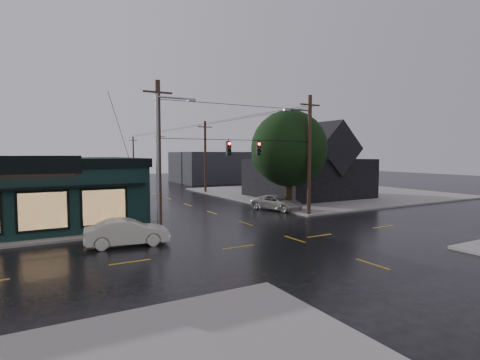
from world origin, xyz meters
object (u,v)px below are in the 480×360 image
utility_pole_ne (309,216)px  suv_silver (277,203)px  corner_tree (289,149)px  utility_pole_nw (160,231)px  sedan_cream (127,232)px

utility_pole_ne → suv_silver: size_ratio=2.02×
corner_tree → utility_pole_nw: size_ratio=0.90×
utility_pole_nw → sedan_cream: utility_pole_nw is taller
corner_tree → suv_silver: bearing=155.2°
corner_tree → sedan_cream: size_ratio=1.96×
utility_pole_nw → suv_silver: utility_pole_nw is taller
corner_tree → utility_pole_ne: size_ratio=0.90×
utility_pole_nw → utility_pole_ne: (13.00, 0.00, 0.00)m
utility_pole_ne → sedan_cream: 16.16m
corner_tree → suv_silver: size_ratio=1.83×
utility_pole_nw → suv_silver: size_ratio=2.02×
sedan_cream → corner_tree: bearing=-60.4°
suv_silver → utility_pole_ne: bearing=-103.0°
sedan_cream → suv_silver: bearing=-57.7°
utility_pole_ne → suv_silver: (-0.50, 3.98, 0.70)m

